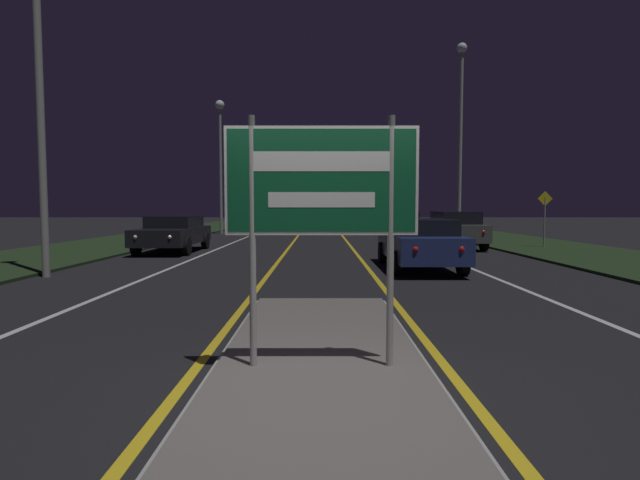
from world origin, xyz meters
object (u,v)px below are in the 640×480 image
streetlight_right_near (459,122)px  car_receding_1 (452,229)px  streetlight_left_near (35,4)px  car_approaching_1 (282,221)px  streetlight_left_far (219,143)px  car_receding_0 (418,242)px  highway_sign (320,192)px  car_approaching_0 (172,232)px  warning_sign (543,213)px  car_approaching_2 (257,218)px  car_receding_2 (403,221)px

streetlight_right_near → car_receding_1: size_ratio=2.10×
streetlight_left_near → car_approaching_1: streetlight_left_near is taller
streetlight_left_far → car_receding_0: size_ratio=1.80×
car_approaching_1 → car_receding_1: bearing=-60.0°
streetlight_left_near → car_receding_1: (12.26, 8.69, -5.67)m
highway_sign → streetlight_right_near: (6.62, 18.85, 3.88)m
car_receding_0 → car_approaching_0: 9.90m
car_approaching_0 → warning_sign: (14.82, 1.38, 0.71)m
car_approaching_2 → car_receding_2: bearing=-43.9°
streetlight_left_far → car_receding_1: 17.20m
car_approaching_1 → car_approaching_2: car_approaching_2 is taller
streetlight_left_near → car_receding_0: (9.42, 1.66, -5.73)m
car_receding_0 → car_receding_2: (2.93, 19.92, 0.02)m
car_receding_0 → car_approaching_2: car_approaching_2 is taller
streetlight_left_near → car_receding_1: size_ratio=2.44×
streetlight_left_near → warning_sign: size_ratio=4.79×
streetlight_left_near → car_receding_2: 25.51m
warning_sign → car_receding_1: bearing=174.8°
highway_sign → car_approaching_2: (-5.54, 39.49, -1.10)m
streetlight_left_near → car_receding_0: size_ratio=2.31×
streetlight_left_far → car_receding_1: bearing=-43.5°
car_approaching_2 → car_approaching_1: bearing=-72.9°
highway_sign → car_receding_2: highway_sign is taller
streetlight_right_near → warning_sign: streetlight_right_near is taller
car_receding_2 → car_approaching_1: car_receding_2 is taller
streetlight_left_near → streetlight_right_near: 17.77m
highway_sign → streetlight_left_near: size_ratio=0.23×
car_approaching_2 → car_approaching_0: bearing=-90.2°
streetlight_left_near → car_approaching_2: size_ratio=2.44×
streetlight_left_far → car_approaching_1: streetlight_left_far is taller
streetlight_left_far → streetlight_right_near: 15.42m
streetlight_right_near → warning_sign: (2.57, -3.38, -4.28)m
car_receding_2 → warning_sign: (3.53, -13.22, 0.69)m
car_approaching_0 → streetlight_left_far: bearing=93.3°
streetlight_left_near → car_approaching_0: bearing=81.3°
highway_sign → streetlight_left_far: streetlight_left_far is taller
streetlight_left_near → highway_sign: bearing=-46.7°
streetlight_right_near → car_approaching_1: size_ratio=2.23×
car_approaching_2 → streetlight_right_near: bearing=-59.5°
highway_sign → streetlight_right_near: streetlight_right_near is taller
highway_sign → streetlight_left_far: bearing=103.2°
streetlight_left_near → car_approaching_0: (1.07, 6.98, -5.74)m
highway_sign → warning_sign: bearing=59.3°
streetlight_left_far → car_approaching_2: (0.84, 12.35, -5.03)m
highway_sign → car_receding_2: (5.66, 28.69, -1.09)m
warning_sign → streetlight_right_near: bearing=127.3°
car_approaching_2 → highway_sign: bearing=-82.0°
highway_sign → streetlight_left_far: size_ratio=0.30×
car_receding_2 → warning_sign: size_ratio=2.00×
streetlight_right_near → car_receding_0: bearing=-111.1°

